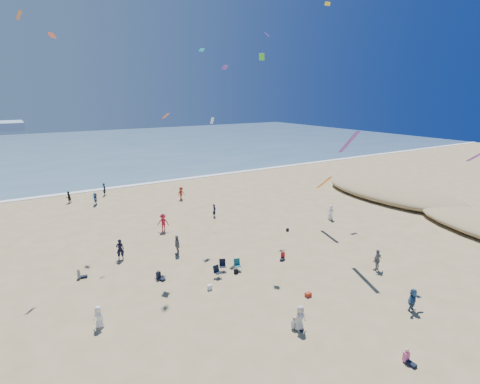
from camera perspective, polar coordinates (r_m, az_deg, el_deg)
ground at (r=23.40m, az=6.78°, el=-23.40°), size 220.00×220.00×0.00m
ocean at (r=110.73m, az=-25.67°, el=5.84°), size 220.00×100.00×0.06m
surf_line at (r=62.01m, az=-20.06°, el=0.44°), size 220.00×1.20×0.08m
standing_flyers at (r=36.97m, az=-5.46°, el=-6.79°), size 29.86×51.57×1.94m
seated_group at (r=28.51m, az=-1.26°, el=-14.66°), size 17.21×20.73×0.84m
chair_cluster at (r=31.55m, az=-2.12°, el=-11.43°), size 2.70×1.53×1.00m
white_tote at (r=29.36m, az=-4.64°, el=-14.26°), size 0.35×0.20×0.40m
black_backpack at (r=31.63m, az=-0.62°, el=-11.98°), size 0.30×0.22×0.38m
cooler at (r=28.88m, az=10.35°, el=-15.12°), size 0.45×0.30×0.30m
navy_bag at (r=40.95m, az=7.25°, el=-5.73°), size 0.28×0.18×0.34m
kites_aloft at (r=34.79m, az=6.11°, el=15.47°), size 40.23×37.74×29.62m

